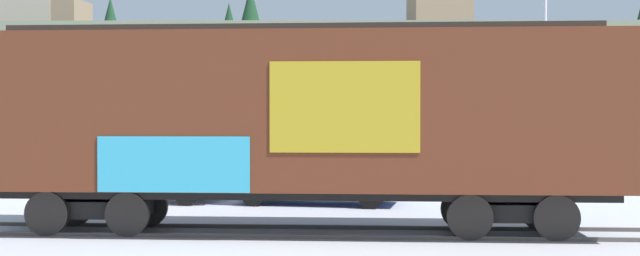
{
  "coord_description": "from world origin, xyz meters",
  "views": [
    {
      "loc": [
        0.56,
        -16.74,
        2.47
      ],
      "look_at": [
        0.31,
        2.6,
        2.19
      ],
      "focal_mm": 44.59,
      "sensor_mm": 36.0,
      "label": 1
    }
  ],
  "objects": [
    {
      "name": "parked_car_white",
      "position": [
        -4.85,
        6.1,
        0.88
      ],
      "size": [
        4.47,
        2.19,
        1.75
      ],
      "color": "silver",
      "rests_on": "ground_plane"
    },
    {
      "name": "flagpole",
      "position": [
        7.89,
        10.16,
        5.97
      ],
      "size": [
        0.91,
        1.4,
        9.3
      ],
      "color": "silver",
      "rests_on": "ground_plane"
    },
    {
      "name": "ground_plane",
      "position": [
        0.0,
        0.0,
        0.0
      ],
      "size": [
        260.0,
        260.0,
        0.0
      ],
      "primitive_type": "plane",
      "color": "#B2B5BC"
    },
    {
      "name": "hillside",
      "position": [
        -0.02,
        69.02,
        5.14
      ],
      "size": [
        129.57,
        43.81,
        14.92
      ],
      "color": "slate",
      "rests_on": "ground_plane"
    },
    {
      "name": "freight_car",
      "position": [
        -0.09,
        -0.0,
        2.49
      ],
      "size": [
        13.35,
        3.41,
        4.42
      ],
      "color": "#5B2B19",
      "rests_on": "ground_plane"
    },
    {
      "name": "track",
      "position": [
        0.3,
        -0.02,
        0.04
      ],
      "size": [
        60.0,
        5.22,
        0.08
      ],
      "color": "#4C4742",
      "rests_on": "ground_plane"
    },
    {
      "name": "parked_car_blue",
      "position": [
        0.14,
        5.62,
        0.83
      ],
      "size": [
        5.02,
        2.71,
        1.66
      ],
      "color": "navy",
      "rests_on": "ground_plane"
    }
  ]
}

